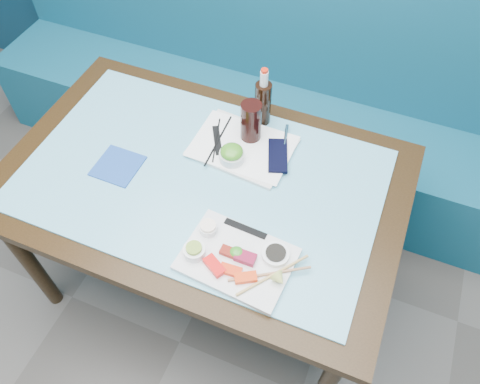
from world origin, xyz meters
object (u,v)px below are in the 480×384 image
at_px(serving_tray, 242,147).
at_px(booth_bench, 276,106).
at_px(cola_bottle_body, 263,104).
at_px(seaweed_bowl, 232,157).
at_px(dining_table, 203,193).
at_px(cola_glass, 251,121).
at_px(blue_napkin, 118,166).
at_px(sashimi_plate, 237,259).

bearing_deg(serving_tray, booth_bench, 102.49).
bearing_deg(cola_bottle_body, seaweed_bowl, -96.13).
distance_m(dining_table, seaweed_bowl, 0.18).
bearing_deg(booth_bench, cola_glass, -81.33).
xyz_separation_m(cola_bottle_body, blue_napkin, (-0.39, -0.41, -0.08)).
distance_m(sashimi_plate, cola_bottle_body, 0.61).
bearing_deg(cola_glass, dining_table, -111.54).
height_order(sashimi_plate, serving_tray, sashimi_plate).
height_order(cola_glass, cola_bottle_body, cola_bottle_body).
bearing_deg(cola_glass, sashimi_plate, -73.14).
xyz_separation_m(dining_table, cola_glass, (0.09, 0.23, 0.18)).
distance_m(booth_bench, cola_glass, 0.77).
xyz_separation_m(seaweed_bowl, cola_glass, (0.02, 0.13, 0.06)).
height_order(cola_glass, blue_napkin, cola_glass).
distance_m(dining_table, blue_napkin, 0.31).
height_order(seaweed_bowl, blue_napkin, seaweed_bowl).
bearing_deg(seaweed_bowl, serving_tray, 82.41).
bearing_deg(sashimi_plate, seaweed_bowl, 119.63).
xyz_separation_m(dining_table, sashimi_plate, (0.24, -0.25, 0.10)).
bearing_deg(blue_napkin, cola_glass, 37.91).
relative_size(booth_bench, serving_tray, 8.67).
relative_size(booth_bench, sashimi_plate, 9.10).
xyz_separation_m(booth_bench, serving_tray, (0.08, -0.66, 0.39)).
height_order(seaweed_bowl, cola_glass, cola_glass).
relative_size(sashimi_plate, cola_bottle_body, 1.89).
relative_size(sashimi_plate, seaweed_bowl, 3.71).
distance_m(dining_table, cola_bottle_body, 0.40).
relative_size(booth_bench, cola_glass, 19.35).
bearing_deg(booth_bench, dining_table, -90.00).
xyz_separation_m(sashimi_plate, cola_bottle_body, (-0.14, 0.59, 0.08)).
xyz_separation_m(booth_bench, dining_table, (0.00, -0.84, 0.29)).
height_order(sashimi_plate, cola_glass, cola_glass).
height_order(dining_table, seaweed_bowl, seaweed_bowl).
xyz_separation_m(dining_table, seaweed_bowl, (0.07, 0.10, 0.12)).
distance_m(booth_bench, cola_bottle_body, 0.69).
relative_size(serving_tray, cola_bottle_body, 1.98).
height_order(serving_tray, cola_glass, cola_glass).
relative_size(dining_table, sashimi_plate, 4.25).
bearing_deg(serving_tray, cola_bottle_body, 89.94).
bearing_deg(seaweed_bowl, blue_napkin, -155.05).
bearing_deg(blue_napkin, seaweed_bowl, 24.95).
relative_size(booth_bench, cola_bottle_body, 17.18).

